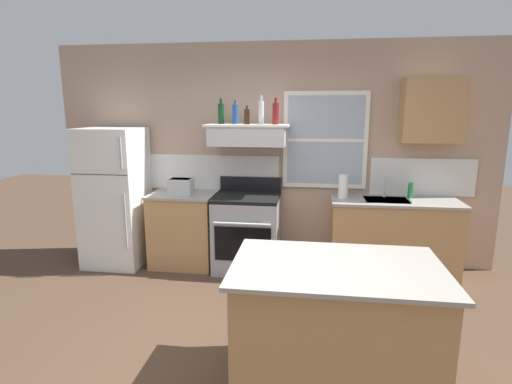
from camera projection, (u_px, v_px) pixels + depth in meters
The scene contains 18 objects.
ground_plane at pixel (241, 363), 3.11m from camera, with size 16.00×16.00×0.00m, color #4C3828.
back_wall at pixel (274, 155), 4.98m from camera, with size 5.40×0.11×2.70m.
refrigerator at pixel (115, 197), 4.98m from camera, with size 0.70×0.72×1.70m.
counter_left_of_stove at pixel (184, 229), 5.00m from camera, with size 0.79×0.63×0.91m.
toaster at pixel (181, 186), 4.83m from camera, with size 0.30×0.20×0.19m.
stove_range at pixel (247, 232), 4.85m from camera, with size 0.76×0.69×1.09m.
range_hood_shelf at pixel (248, 135), 4.71m from camera, with size 0.96×0.52×0.24m.
bottle_dark_green_wine at pixel (221, 113), 4.75m from camera, with size 0.07×0.07×0.29m.
bottle_blue_liqueur at pixel (235, 114), 4.71m from camera, with size 0.07×0.07×0.28m.
bottle_brown_stout at pixel (247, 116), 4.63m from camera, with size 0.06×0.06×0.21m.
bottle_clear_tall at pixel (261, 112), 4.61m from camera, with size 0.06×0.06×0.33m.
bottle_red_label_wine at pixel (276, 113), 4.57m from camera, with size 0.07×0.07×0.30m.
counter_right_with_sink at pixel (392, 238), 4.66m from camera, with size 1.43×0.63×0.91m.
sink_faucet at pixel (386, 183), 4.64m from camera, with size 0.03×0.17×0.28m.
paper_towel_roll at pixel (343, 187), 4.62m from camera, with size 0.11×0.11×0.27m, color white.
dish_soap_bottle at pixel (410, 190), 4.62m from camera, with size 0.06×0.06×0.18m, color #268C3F.
kitchen_island at pixel (334, 327), 2.76m from camera, with size 1.40×0.90×0.91m.
upper_cabinet_right at pixel (432, 111), 4.45m from camera, with size 0.64×0.32×0.70m.
Camera 1 is at (0.50, -2.73, 1.93)m, focal length 28.25 mm.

